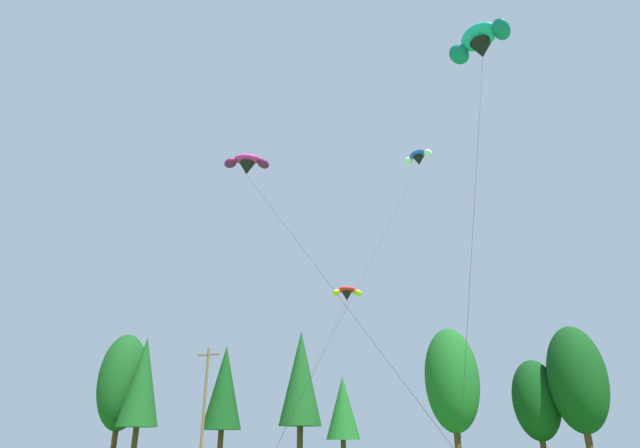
{
  "coord_description": "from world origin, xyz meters",
  "views": [
    {
      "loc": [
        6.21,
        1.97,
        1.96
      ],
      "look_at": [
        -0.1,
        21.34,
        10.47
      ],
      "focal_mm": 29.32,
      "sensor_mm": 36.0,
      "label": 1
    }
  ],
  "objects_px": {
    "parafoil_kite_high_blue_white": "(418,158)",
    "parafoil_kite_far_red_yellow": "(347,293)",
    "parafoil_kite_mid_teal": "(480,43)",
    "parafoil_kite_low_magenta": "(247,164)",
    "utility_pole": "(205,402)"
  },
  "relations": [
    {
      "from": "utility_pole",
      "to": "parafoil_kite_high_blue_white",
      "type": "xyz_separation_m",
      "value": [
        21.64,
        -3.81,
        19.89
      ]
    },
    {
      "from": "utility_pole",
      "to": "parafoil_kite_low_magenta",
      "type": "height_order",
      "value": "parafoil_kite_low_magenta"
    },
    {
      "from": "parafoil_kite_high_blue_white",
      "to": "parafoil_kite_mid_teal",
      "type": "height_order",
      "value": "parafoil_kite_high_blue_white"
    },
    {
      "from": "parafoil_kite_high_blue_white",
      "to": "parafoil_kite_low_magenta",
      "type": "distance_m",
      "value": 16.13
    },
    {
      "from": "utility_pole",
      "to": "parafoil_kite_mid_teal",
      "type": "distance_m",
      "value": 38.16
    },
    {
      "from": "parafoil_kite_mid_teal",
      "to": "parafoil_kite_far_red_yellow",
      "type": "height_order",
      "value": "parafoil_kite_mid_teal"
    },
    {
      "from": "parafoil_kite_mid_teal",
      "to": "parafoil_kite_low_magenta",
      "type": "relative_size",
      "value": 1.08
    },
    {
      "from": "parafoil_kite_mid_teal",
      "to": "parafoil_kite_low_magenta",
      "type": "bearing_deg",
      "value": 159.89
    },
    {
      "from": "parafoil_kite_high_blue_white",
      "to": "parafoil_kite_far_red_yellow",
      "type": "distance_m",
      "value": 13.74
    },
    {
      "from": "parafoil_kite_high_blue_white",
      "to": "parafoil_kite_mid_teal",
      "type": "xyz_separation_m",
      "value": [
        5.62,
        -16.77,
        -2.87
      ]
    },
    {
      "from": "parafoil_kite_mid_teal",
      "to": "parafoil_kite_far_red_yellow",
      "type": "xyz_separation_m",
      "value": [
        -13.34,
        20.21,
        -7.96
      ]
    },
    {
      "from": "parafoil_kite_mid_teal",
      "to": "parafoil_kite_low_magenta",
      "type": "height_order",
      "value": "parafoil_kite_mid_teal"
    },
    {
      "from": "utility_pole",
      "to": "parafoil_kite_high_blue_white",
      "type": "height_order",
      "value": "parafoil_kite_high_blue_white"
    },
    {
      "from": "parafoil_kite_far_red_yellow",
      "to": "parafoil_kite_low_magenta",
      "type": "height_order",
      "value": "parafoil_kite_low_magenta"
    },
    {
      "from": "parafoil_kite_high_blue_white",
      "to": "parafoil_kite_mid_teal",
      "type": "distance_m",
      "value": 17.92
    }
  ]
}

